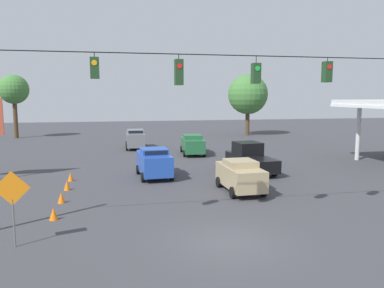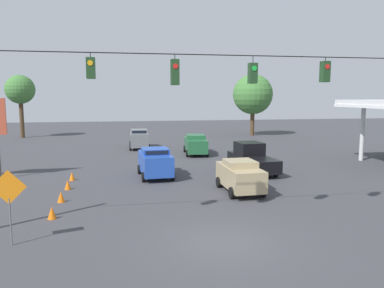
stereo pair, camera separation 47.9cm
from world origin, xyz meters
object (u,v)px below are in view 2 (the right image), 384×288
at_px(sedan_blue_withflow_mid, 155,162).
at_px(work_zone_sign, 9,193).
at_px(sedan_green_oncoming_deep, 196,144).
at_px(pickup_truck_black_oncoming_far, 252,159).
at_px(tree_horizon_right, 20,90).
at_px(traffic_cone_fourth, 72,176).
at_px(traffic_cone_second, 61,197).
at_px(tree_horizon_left, 253,95).
at_px(sedan_grey_withflow_deep, 139,138).
at_px(overhead_signal_span, 215,109).
at_px(traffic_cone_third, 68,185).
at_px(traffic_cone_nearest, 52,213).
at_px(sedan_tan_crossing_near, 240,175).

bearing_deg(sedan_blue_withflow_mid, work_zone_sign, 60.22).
relative_size(sedan_green_oncoming_deep, pickup_truck_black_oncoming_far, 0.85).
height_order(sedan_blue_withflow_mid, tree_horizon_right, tree_horizon_right).
relative_size(sedan_green_oncoming_deep, traffic_cone_fourth, 8.33).
relative_size(traffic_cone_second, tree_horizon_left, 0.07).
height_order(sedan_grey_withflow_deep, tree_horizon_right, tree_horizon_right).
xyz_separation_m(sedan_blue_withflow_mid, traffic_cone_fourth, (5.47, 0.08, -0.75)).
xyz_separation_m(sedan_grey_withflow_deep, traffic_cone_fourth, (4.97, 14.49, -0.77)).
xyz_separation_m(pickup_truck_black_oncoming_far, tree_horizon_left, (-8.59, -24.32, 4.73)).
bearing_deg(overhead_signal_span, traffic_cone_third, -48.19).
xyz_separation_m(overhead_signal_span, sedan_blue_withflow_mid, (1.60, -10.35, -3.96)).
relative_size(traffic_cone_nearest, traffic_cone_fourth, 1.00).
height_order(sedan_grey_withflow_deep, tree_horizon_left, tree_horizon_left).
xyz_separation_m(sedan_green_oncoming_deep, traffic_cone_fourth, (10.06, 9.44, -0.70)).
bearing_deg(overhead_signal_span, traffic_cone_fourth, -55.47).
relative_size(overhead_signal_span, sedan_grey_withflow_deep, 5.15).
relative_size(sedan_grey_withflow_deep, traffic_cone_fourth, 7.77).
relative_size(traffic_cone_second, work_zone_sign, 0.20).
bearing_deg(tree_horizon_left, tree_horizon_right, -5.04).
height_order(overhead_signal_span, traffic_cone_nearest, overhead_signal_span).
bearing_deg(overhead_signal_span, tree_horizon_right, -65.90).
height_order(pickup_truck_black_oncoming_far, work_zone_sign, work_zone_sign).
relative_size(sedan_grey_withflow_deep, traffic_cone_nearest, 7.77).
relative_size(sedan_tan_crossing_near, traffic_cone_nearest, 7.08).
distance_m(sedan_grey_withflow_deep, sedan_tan_crossing_near, 19.94).
distance_m(sedan_green_oncoming_deep, tree_horizon_right, 27.50).
xyz_separation_m(overhead_signal_span, traffic_cone_second, (6.95, -5.10, -4.72)).
relative_size(overhead_signal_span, sedan_blue_withflow_mid, 5.47).
bearing_deg(traffic_cone_third, sedan_green_oncoming_deep, -130.03).
height_order(tree_horizon_left, tree_horizon_right, tree_horizon_left).
bearing_deg(tree_horizon_right, sedan_blue_withflow_mid, 119.13).
bearing_deg(tree_horizon_right, traffic_cone_second, 106.96).
height_order(sedan_grey_withflow_deep, traffic_cone_third, sedan_grey_withflow_deep).
distance_m(traffic_cone_second, traffic_cone_fourth, 5.17).
height_order(overhead_signal_span, tree_horizon_right, tree_horizon_right).
bearing_deg(tree_horizon_left, sedan_grey_withflow_deep, 32.77).
distance_m(sedan_tan_crossing_near, work_zone_sign, 12.28).
xyz_separation_m(traffic_cone_nearest, work_zone_sign, (0.90, 2.89, 1.70)).
bearing_deg(tree_horizon_right, sedan_grey_withflow_deep, 138.52).
bearing_deg(work_zone_sign, sedan_green_oncoming_deep, -118.13).
height_order(sedan_green_oncoming_deep, traffic_cone_second, sedan_green_oncoming_deep).
relative_size(traffic_cone_nearest, traffic_cone_second, 1.00).
relative_size(sedan_blue_withflow_mid, pickup_truck_black_oncoming_far, 0.75).
xyz_separation_m(pickup_truck_black_oncoming_far, sedan_tan_crossing_near, (2.60, 5.40, -0.01)).
bearing_deg(tree_horizon_left, pickup_truck_black_oncoming_far, 70.55).
xyz_separation_m(overhead_signal_span, tree_horizon_left, (-14.05, -35.16, 0.70)).
distance_m(sedan_tan_crossing_near, tree_horizon_right, 38.39).
bearing_deg(tree_horizon_left, traffic_cone_third, 52.41).
height_order(traffic_cone_nearest, traffic_cone_second, same).
relative_size(overhead_signal_span, sedan_green_oncoming_deep, 4.80).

